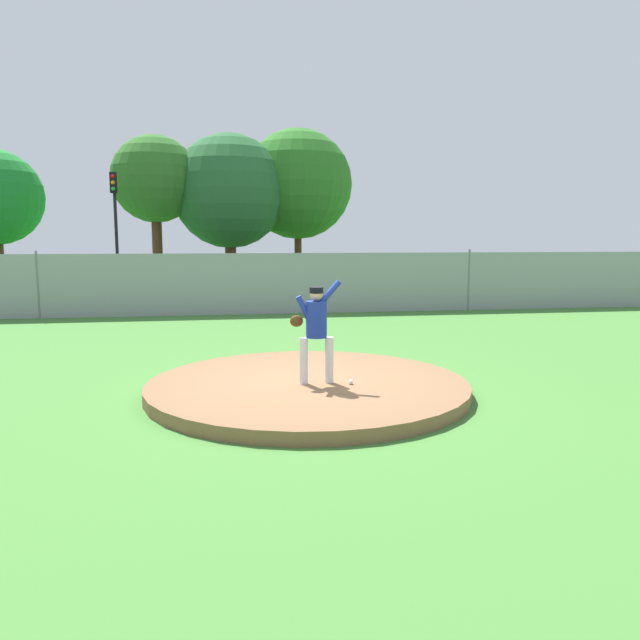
{
  "coord_description": "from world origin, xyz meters",
  "views": [
    {
      "loc": [
        -1.25,
        -9.14,
        2.42
      ],
      "look_at": [
        0.38,
        1.16,
        0.99
      ],
      "focal_mm": 33.7,
      "sensor_mm": 36.0,
      "label": 1
    }
  ],
  "objects_px": {
    "pitcher_youth": "(316,325)",
    "parked_car_burgundy": "(190,281)",
    "parked_car_slate": "(103,280)",
    "traffic_cone_orange": "(239,293)",
    "parked_car_navy": "(533,277)",
    "parked_car_champagne": "(282,279)",
    "baseball": "(351,382)",
    "traffic_light_near": "(115,212)",
    "parked_car_white": "(401,278)"
  },
  "relations": [
    {
      "from": "pitcher_youth",
      "to": "parked_car_burgundy",
      "type": "relative_size",
      "value": 0.39
    },
    {
      "from": "parked_car_slate",
      "to": "traffic_cone_orange",
      "type": "bearing_deg",
      "value": 4.12
    },
    {
      "from": "parked_car_slate",
      "to": "parked_car_navy",
      "type": "relative_size",
      "value": 1.0
    },
    {
      "from": "parked_car_navy",
      "to": "parked_car_champagne",
      "type": "bearing_deg",
      "value": 179.62
    },
    {
      "from": "parked_car_champagne",
      "to": "parked_car_slate",
      "type": "bearing_deg",
      "value": -175.03
    },
    {
      "from": "parked_car_burgundy",
      "to": "parked_car_slate",
      "type": "bearing_deg",
      "value": 178.65
    },
    {
      "from": "parked_car_champagne",
      "to": "parked_car_burgundy",
      "type": "bearing_deg",
      "value": -169.46
    },
    {
      "from": "baseball",
      "to": "traffic_light_near",
      "type": "height_order",
      "value": "traffic_light_near"
    },
    {
      "from": "traffic_light_near",
      "to": "parked_car_navy",
      "type": "bearing_deg",
      "value": -13.62
    },
    {
      "from": "parked_car_white",
      "to": "traffic_light_near",
      "type": "bearing_deg",
      "value": 159.17
    },
    {
      "from": "parked_car_white",
      "to": "parked_car_slate",
      "type": "xyz_separation_m",
      "value": [
        -11.55,
        -0.31,
        0.03
      ]
    },
    {
      "from": "parked_car_slate",
      "to": "traffic_cone_orange",
      "type": "relative_size",
      "value": 8.36
    },
    {
      "from": "baseball",
      "to": "traffic_cone_orange",
      "type": "bearing_deg",
      "value": 95.19
    },
    {
      "from": "parked_car_navy",
      "to": "traffic_light_near",
      "type": "bearing_deg",
      "value": 166.38
    },
    {
      "from": "parked_car_champagne",
      "to": "traffic_cone_orange",
      "type": "relative_size",
      "value": 7.55
    },
    {
      "from": "parked_car_white",
      "to": "traffic_cone_orange",
      "type": "relative_size",
      "value": 8.59
    },
    {
      "from": "parked_car_slate",
      "to": "traffic_cone_orange",
      "type": "distance_m",
      "value": 5.07
    },
    {
      "from": "traffic_cone_orange",
      "to": "traffic_light_near",
      "type": "distance_m",
      "value": 7.68
    },
    {
      "from": "parked_car_champagne",
      "to": "parked_car_navy",
      "type": "xyz_separation_m",
      "value": [
        10.71,
        -0.07,
        -0.03
      ]
    },
    {
      "from": "parked_car_champagne",
      "to": "parked_car_navy",
      "type": "relative_size",
      "value": 0.9
    },
    {
      "from": "parked_car_white",
      "to": "parked_car_navy",
      "type": "height_order",
      "value": "parked_car_white"
    },
    {
      "from": "parked_car_champagne",
      "to": "parked_car_white",
      "type": "distance_m",
      "value": 4.83
    },
    {
      "from": "baseball",
      "to": "parked_car_slate",
      "type": "bearing_deg",
      "value": 113.73
    },
    {
      "from": "baseball",
      "to": "pitcher_youth",
      "type": "bearing_deg",
      "value": 163.31
    },
    {
      "from": "parked_car_champagne",
      "to": "traffic_cone_orange",
      "type": "height_order",
      "value": "parked_car_champagne"
    },
    {
      "from": "traffic_cone_orange",
      "to": "traffic_light_near",
      "type": "height_order",
      "value": "traffic_light_near"
    },
    {
      "from": "parked_car_white",
      "to": "pitcher_youth",
      "type": "bearing_deg",
      "value": -111.31
    },
    {
      "from": "parked_car_navy",
      "to": "traffic_cone_orange",
      "type": "distance_m",
      "value": 12.43
    },
    {
      "from": "parked_car_navy",
      "to": "pitcher_youth",
      "type": "bearing_deg",
      "value": -127.99
    },
    {
      "from": "parked_car_navy",
      "to": "parked_car_slate",
      "type": "bearing_deg",
      "value": -178.31
    },
    {
      "from": "parked_car_champagne",
      "to": "parked_car_white",
      "type": "xyz_separation_m",
      "value": [
        4.82,
        -0.28,
        0.02
      ]
    },
    {
      "from": "baseball",
      "to": "parked_car_burgundy",
      "type": "height_order",
      "value": "parked_car_burgundy"
    },
    {
      "from": "parked_car_burgundy",
      "to": "parked_car_navy",
      "type": "bearing_deg",
      "value": 2.37
    },
    {
      "from": "parked_car_white",
      "to": "parked_car_navy",
      "type": "distance_m",
      "value": 5.89
    },
    {
      "from": "pitcher_youth",
      "to": "parked_car_white",
      "type": "bearing_deg",
      "value": 68.69
    },
    {
      "from": "parked_car_white",
      "to": "parked_car_slate",
      "type": "height_order",
      "value": "parked_car_slate"
    },
    {
      "from": "parked_car_burgundy",
      "to": "parked_car_navy",
      "type": "xyz_separation_m",
      "value": [
        14.26,
        0.59,
        -0.05
      ]
    },
    {
      "from": "parked_car_white",
      "to": "parked_car_navy",
      "type": "xyz_separation_m",
      "value": [
        5.89,
        0.21,
        -0.05
      ]
    },
    {
      "from": "parked_car_burgundy",
      "to": "pitcher_youth",
      "type": "bearing_deg",
      "value": -79.42
    },
    {
      "from": "parked_car_champagne",
      "to": "parked_car_navy",
      "type": "height_order",
      "value": "parked_car_champagne"
    },
    {
      "from": "parked_car_champagne",
      "to": "parked_car_white",
      "type": "bearing_deg",
      "value": -3.32
    },
    {
      "from": "parked_car_navy",
      "to": "baseball",
      "type": "bearing_deg",
      "value": -126.43
    },
    {
      "from": "traffic_light_near",
      "to": "traffic_cone_orange",
      "type": "bearing_deg",
      "value": -39.98
    },
    {
      "from": "pitcher_youth",
      "to": "parked_car_champagne",
      "type": "xyz_separation_m",
      "value": [
        0.88,
        14.91,
        -0.3
      ]
    },
    {
      "from": "pitcher_youth",
      "to": "parked_car_navy",
      "type": "xyz_separation_m",
      "value": [
        11.59,
        14.84,
        -0.33
      ]
    },
    {
      "from": "parked_car_navy",
      "to": "parked_car_white",
      "type": "bearing_deg",
      "value": -177.96
    },
    {
      "from": "baseball",
      "to": "traffic_cone_orange",
      "type": "xyz_separation_m",
      "value": [
        -1.35,
        14.85,
        0.03
      ]
    },
    {
      "from": "pitcher_youth",
      "to": "parked_car_burgundy",
      "type": "xyz_separation_m",
      "value": [
        -2.66,
        14.25,
        -0.29
      ]
    },
    {
      "from": "baseball",
      "to": "parked_car_champagne",
      "type": "distance_m",
      "value": 15.08
    },
    {
      "from": "parked_car_white",
      "to": "parked_car_slate",
      "type": "bearing_deg",
      "value": -178.48
    }
  ]
}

